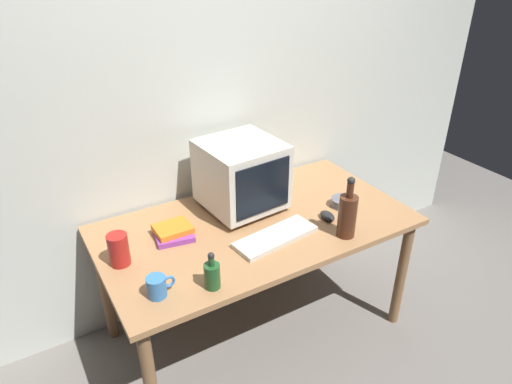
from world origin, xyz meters
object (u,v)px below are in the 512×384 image
object	(u,v)px
bottle_tall	(347,214)
metal_canister	(119,250)
bottle_short	(212,275)
cd_spindle	(342,202)
crt_monitor	(241,175)
keyboard	(275,237)
computer_mouse	(327,216)
book_stack	(173,232)
mug	(157,287)

from	to	relation	value
bottle_tall	metal_canister	distance (m)	1.06
bottle_short	cd_spindle	world-z (taller)	bottle_short
crt_monitor	bottle_tall	size ratio (longest dim) A/B	1.31
bottle_tall	keyboard	bearing A→B (deg)	155.03
computer_mouse	metal_canister	size ratio (longest dim) A/B	0.67
book_stack	computer_mouse	bearing A→B (deg)	-19.00
metal_canister	crt_monitor	bearing A→B (deg)	12.18
book_stack	cd_spindle	distance (m)	0.91
bottle_short	book_stack	xyz separation A→B (m)	(-0.00, 0.43, -0.04)
keyboard	computer_mouse	bearing A→B (deg)	-4.61
computer_mouse	cd_spindle	size ratio (longest dim) A/B	0.83
crt_monitor	computer_mouse	world-z (taller)	crt_monitor
keyboard	metal_canister	size ratio (longest dim) A/B	2.80
cd_spindle	metal_canister	xyz separation A→B (m)	(-1.17, 0.11, 0.05)
computer_mouse	bottle_tall	distance (m)	0.19
keyboard	cd_spindle	xyz separation A→B (m)	(0.48, 0.08, 0.01)
computer_mouse	mug	distance (m)	0.96
crt_monitor	bottle_tall	bearing A→B (deg)	-58.16
bottle_tall	bottle_short	xyz separation A→B (m)	(-0.72, -0.01, -0.06)
mug	metal_canister	xyz separation A→B (m)	(-0.07, 0.28, 0.03)
bottle_tall	cd_spindle	size ratio (longest dim) A/B	2.64
mug	cd_spindle	xyz separation A→B (m)	(1.10, 0.17, -0.02)
bottle_tall	book_stack	xyz separation A→B (m)	(-0.72, 0.41, -0.09)
book_stack	cd_spindle	size ratio (longest dim) A/B	1.68
metal_canister	bottle_short	bearing A→B (deg)	-51.05
mug	cd_spindle	world-z (taller)	mug
mug	metal_canister	world-z (taller)	metal_canister
bottle_tall	cd_spindle	world-z (taller)	bottle_tall
mug	crt_monitor	bearing A→B (deg)	34.55
crt_monitor	book_stack	xyz separation A→B (m)	(-0.42, -0.07, -0.17)
mug	metal_canister	bearing A→B (deg)	103.68
bottle_short	cd_spindle	bearing A→B (deg)	14.94
keyboard	book_stack	bearing A→B (deg)	139.32
bottle_short	mug	xyz separation A→B (m)	(-0.21, 0.07, -0.02)
bottle_short	cd_spindle	xyz separation A→B (m)	(0.89, 0.24, -0.04)
bottle_tall	metal_canister	xyz separation A→B (m)	(-1.00, 0.34, -0.04)
mug	cd_spindle	size ratio (longest dim) A/B	1.00
bottle_tall	bottle_short	world-z (taller)	bottle_tall
crt_monitor	metal_canister	world-z (taller)	crt_monitor
keyboard	bottle_tall	distance (m)	0.36
bottle_tall	cd_spindle	xyz separation A→B (m)	(0.17, 0.22, -0.10)
keyboard	mug	xyz separation A→B (m)	(-0.62, -0.09, 0.03)
keyboard	cd_spindle	distance (m)	0.48
cd_spindle	bottle_tall	bearing A→B (deg)	-126.50
crt_monitor	mug	size ratio (longest dim) A/B	3.45
keyboard	cd_spindle	bearing A→B (deg)	2.13
crt_monitor	keyboard	distance (m)	0.39
crt_monitor	bottle_short	world-z (taller)	crt_monitor
bottle_tall	book_stack	distance (m)	0.84
computer_mouse	cd_spindle	bearing A→B (deg)	29.92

